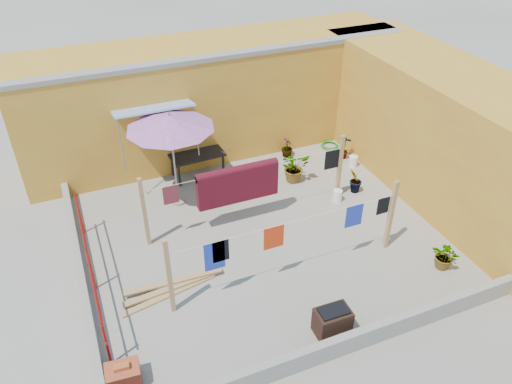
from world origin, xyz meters
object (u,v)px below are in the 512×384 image
water_jug_b (353,161)px  plant_back_a (294,167)px  brazier (332,321)px  water_jug_a (337,196)px  patio_umbrella (170,123)px  outdoor_table (197,156)px  brick_stack (124,376)px  white_basin (333,335)px  green_hose (330,146)px

water_jug_b → plant_back_a: (-1.90, -0.01, 0.27)m
brazier → water_jug_b: brazier is taller
brazier → water_jug_a: brazier is taller
patio_umbrella → outdoor_table: (0.87, 1.06, -1.67)m
brick_stack → water_jug_b: size_ratio=1.62×
white_basin → water_jug_b: size_ratio=1.19×
water_jug_a → green_hose: bearing=64.2°
green_hose → water_jug_b: bearing=-87.9°
outdoor_table → white_basin: (0.66, -6.40, -0.58)m
brazier → plant_back_a: (1.68, 5.01, 0.14)m
water_jug_a → green_hose: (1.25, 2.59, -0.13)m
green_hose → patio_umbrella: bearing=-168.3°
green_hose → plant_back_a: (-1.85, -1.27, 0.39)m
brazier → white_basin: bearing=-102.9°
brick_stack → white_basin: brick_stack is taller
water_jug_a → green_hose: 2.88m
patio_umbrella → water_jug_a: (3.83, -1.53, -2.13)m
water_jug_b → water_jug_a: bearing=-134.3°
white_basin → plant_back_a: plant_back_a is taller
brazier → plant_back_a: size_ratio=0.78×
patio_umbrella → brick_stack: (-2.27, -4.85, -2.08)m
outdoor_table → white_basin: 6.46m
patio_umbrella → outdoor_table: 2.16m
patio_umbrella → green_hose: size_ratio=5.01×
patio_umbrella → water_jug_b: size_ratio=7.35×
white_basin → green_hose: 7.32m
patio_umbrella → water_jug_b: patio_umbrella is taller
patio_umbrella → brick_stack: patio_umbrella is taller
brick_stack → plant_back_a: plant_back_a is taller
white_basin → plant_back_a: (1.70, 5.13, 0.39)m
white_basin → brazier: bearing=77.1°
white_basin → plant_back_a: bearing=71.6°
brick_stack → brazier: brazier is taller
water_jug_a → patio_umbrella: bearing=158.2°
brazier → brick_stack: bearing=174.5°
patio_umbrella → water_jug_b: bearing=-2.2°
green_hose → plant_back_a: bearing=-145.6°
patio_umbrella → white_basin: patio_umbrella is taller
outdoor_table → green_hose: size_ratio=2.73×
outdoor_table → water_jug_a: 3.96m
white_basin → water_jug_a: size_ratio=1.20×
outdoor_table → water_jug_b: bearing=-16.4°
brick_stack → brazier: 3.84m
brick_stack → green_hose: bearing=38.8°
brick_stack → water_jug_b: 8.74m
outdoor_table → water_jug_b: size_ratio=4.01×
brick_stack → water_jug_b: bearing=32.2°
water_jug_b → green_hose: (-0.05, 1.26, -0.13)m
brick_stack → plant_back_a: (5.50, 4.64, 0.22)m
patio_umbrella → green_hose: (5.09, 1.06, -2.25)m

